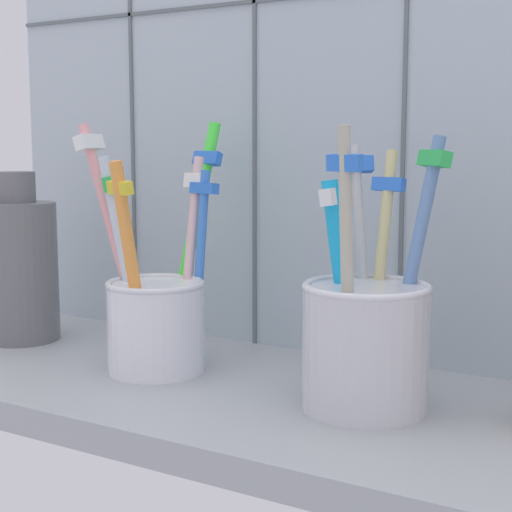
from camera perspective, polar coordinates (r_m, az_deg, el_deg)
name	(u,v)px	position (r cm, az deg, el deg)	size (l,w,h in cm)	color
counter_slab	(252,402)	(56.55, -0.25, -10.30)	(64.00, 22.00, 2.00)	#9EA3A8
tile_wall_back	(332,95)	(64.37, 5.39, 11.29)	(64.00, 2.20, 45.00)	#B2C1CC
toothbrush_cup_left	(159,309)	(60.36, -6.87, -3.73)	(11.20, 12.08, 18.44)	white
toothbrush_cup_right	(368,334)	(51.85, 7.96, -5.49)	(8.25, 9.17, 17.83)	silver
ceramic_vase	(20,267)	(71.45, -16.40, -0.78)	(6.41, 6.41, 14.40)	slate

